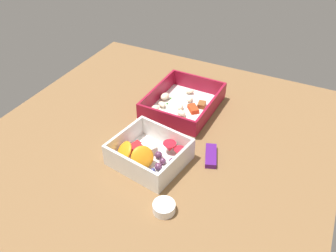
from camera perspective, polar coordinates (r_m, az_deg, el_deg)
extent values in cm
cube|color=brown|center=(83.12, -1.19, -2.07)|extent=(80.00, 80.00, 2.00)
cube|color=white|center=(91.08, 2.52, 2.98)|extent=(20.40, 16.61, 0.60)
cube|color=maroon|center=(97.23, 5.07, 7.09)|extent=(0.97, 16.17, 4.41)
cube|color=maroon|center=(82.55, -0.35, 0.99)|extent=(0.97, 16.17, 4.41)
cube|color=maroon|center=(87.27, 7.18, 2.95)|extent=(18.85, 1.03, 4.41)
cube|color=maroon|center=(92.65, -1.79, 5.53)|extent=(18.85, 1.03, 4.41)
ellipsoid|color=beige|center=(96.13, 3.62, 5.79)|extent=(2.44, 2.76, 1.14)
ellipsoid|color=beige|center=(88.71, -2.16, 2.93)|extent=(2.99, 2.26, 1.39)
ellipsoid|color=beige|center=(87.28, 2.22, 2.20)|extent=(2.55, 3.00, 1.27)
ellipsoid|color=beige|center=(90.41, -1.00, 3.62)|extent=(2.85, 3.00, 1.23)
ellipsoid|color=beige|center=(89.71, 1.97, 3.22)|extent=(2.49, 2.03, 1.09)
ellipsoid|color=beige|center=(93.33, -0.53, 4.97)|extent=(3.13, 2.29, 1.50)
ellipsoid|color=beige|center=(92.80, 3.64, 4.48)|extent=(2.43, 1.87, 1.12)
cube|color=red|center=(89.47, 4.20, 2.87)|extent=(3.97, 3.89, 1.15)
cube|color=brown|center=(91.12, 5.61, 3.54)|extent=(2.78, 2.28, 1.25)
cube|color=red|center=(84.14, 2.42, 0.40)|extent=(3.98, 3.47, 1.21)
cube|color=#387A33|center=(96.90, 3.29, 5.60)|extent=(0.60, 0.40, 0.20)
cube|color=#387A33|center=(89.72, 1.82, 2.71)|extent=(0.60, 0.40, 0.20)
cube|color=#387A33|center=(94.23, 0.44, 4.64)|extent=(0.60, 0.40, 0.20)
cube|color=#387A33|center=(92.04, -0.13, 3.74)|extent=(0.60, 0.40, 0.20)
cube|color=#387A33|center=(87.33, -0.74, 1.61)|extent=(0.60, 0.40, 0.20)
cube|color=white|center=(75.73, -3.05, -5.62)|extent=(15.50, 16.74, 0.60)
cube|color=white|center=(77.74, -0.22, -1.61)|extent=(2.99, 14.68, 4.66)
cube|color=white|center=(70.53, -6.32, -6.93)|extent=(2.99, 14.68, 4.66)
cube|color=white|center=(70.84, 1.42, -6.39)|extent=(12.01, 2.56, 4.66)
cube|color=white|center=(77.58, -7.23, -2.07)|extent=(12.01, 2.56, 4.66)
ellipsoid|color=orange|center=(72.39, -4.28, -5.20)|extent=(6.40, 6.34, 4.70)
ellipsoid|color=orange|center=(74.10, -7.28, -4.26)|extent=(6.34, 6.35, 4.63)
cube|color=red|center=(76.77, -5.36, -3.76)|extent=(3.76, 3.24, 1.91)
cube|color=#F4EACC|center=(76.62, -3.12, -3.72)|extent=(3.65, 3.97, 1.93)
sphere|color=#562D4C|center=(73.86, -0.90, -5.85)|extent=(1.43, 1.43, 1.43)
sphere|color=#562D4C|center=(73.59, 0.79, -5.92)|extent=(1.67, 1.67, 1.67)
sphere|color=#562D4C|center=(72.56, -1.61, -6.74)|extent=(1.64, 1.64, 1.64)
sphere|color=#562D4C|center=(75.12, -1.60, -4.83)|extent=(1.66, 1.66, 1.66)
cone|color=red|center=(76.42, 0.26, -3.56)|extent=(2.97, 2.97, 2.38)
cone|color=red|center=(75.48, 1.89, -4.40)|extent=(2.52, 2.52, 2.01)
sphere|color=navy|center=(71.53, -2.33, -7.94)|extent=(1.02, 1.02, 1.02)
sphere|color=navy|center=(71.44, -3.28, -8.10)|extent=(0.94, 0.94, 0.94)
sphere|color=navy|center=(70.25, -1.84, -8.95)|extent=(1.11, 1.11, 1.11)
sphere|color=navy|center=(71.27, -1.20, -8.12)|extent=(1.02, 1.02, 1.02)
sphere|color=navy|center=(72.27, -2.53, -7.35)|extent=(1.02, 1.02, 1.02)
sphere|color=navy|center=(71.93, -3.99, -7.71)|extent=(0.99, 0.99, 0.99)
cube|color=#51197A|center=(76.72, 7.13, -4.93)|extent=(7.40, 4.62, 1.20)
cylinder|color=white|center=(65.93, -0.67, -13.38)|extent=(4.30, 4.30, 1.90)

